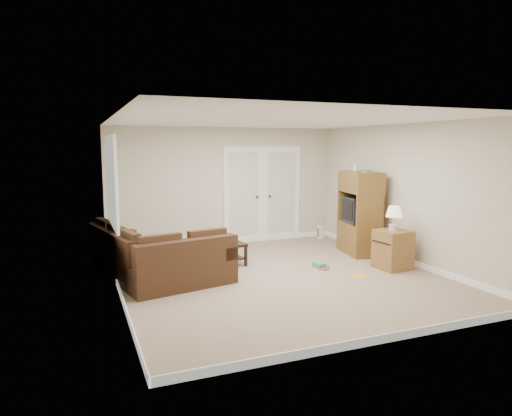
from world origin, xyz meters
name	(u,v)px	position (x,y,z in m)	size (l,w,h in m)	color
floor	(279,276)	(0.00, 0.00, 0.00)	(5.50, 5.50, 0.00)	tan
ceiling	(280,120)	(0.00, 0.00, 2.50)	(5.00, 5.50, 0.02)	white
wall_left	(115,208)	(-2.50, 0.00, 1.25)	(0.02, 5.50, 2.50)	beige
wall_right	(406,194)	(2.50, 0.00, 1.25)	(0.02, 5.50, 2.50)	beige
wall_back	(226,186)	(0.00, 2.75, 1.25)	(5.00, 0.02, 2.50)	beige
wall_front	(390,228)	(0.00, -2.75, 1.25)	(5.00, 0.02, 2.50)	beige
baseboards	(279,273)	(0.00, 0.00, 0.05)	(5.00, 5.50, 0.10)	silver
french_doors	(263,195)	(0.85, 2.71, 1.04)	(1.80, 0.05, 2.13)	silver
window_left	(112,181)	(-2.46, 1.00, 1.55)	(0.05, 1.92, 1.42)	silver
sectional_sofa	(151,261)	(-1.95, 0.62, 0.30)	(2.11, 2.56, 0.76)	#402818
coffee_table	(224,250)	(-0.54, 1.22, 0.22)	(0.61, 1.03, 0.66)	black
tv_armoire	(360,212)	(2.15, 0.89, 0.81)	(0.73, 1.09, 1.73)	brown
side_cabinet	(393,246)	(2.02, -0.30, 0.39)	(0.55, 0.55, 1.09)	olive
space_heater	(321,232)	(2.18, 2.45, 0.14)	(0.11, 0.10, 0.29)	white
floor_magazine	(360,276)	(1.24, -0.49, 0.00)	(0.29, 0.23, 0.01)	gold
floor_greenbox	(319,265)	(0.88, 0.23, 0.04)	(0.15, 0.21, 0.08)	#469A5A
floor_book	(319,268)	(0.85, 0.17, 0.01)	(0.17, 0.24, 0.02)	brown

